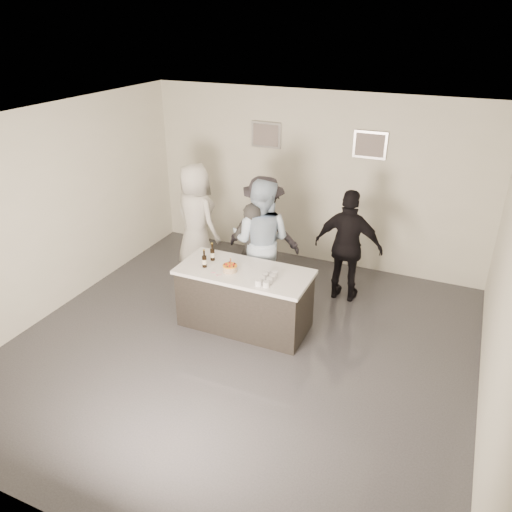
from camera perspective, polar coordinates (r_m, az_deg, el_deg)
name	(u,v)px	position (r m, az deg, el deg)	size (l,w,h in m)	color
floor	(241,346)	(6.92, -1.70, -10.27)	(6.00, 6.00, 0.00)	#3D3D42
ceiling	(238,123)	(5.68, -2.11, 14.90)	(6.00, 6.00, 0.00)	white
wall_back	(314,180)	(8.77, 6.70, 8.65)	(6.00, 0.04, 3.00)	silver
wall_front	(65,403)	(4.09, -21.03, -15.46)	(6.00, 0.04, 3.00)	silver
wall_left	(53,212)	(7.84, -22.15, 4.73)	(0.04, 6.00, 3.00)	silver
wall_right	(506,297)	(5.68, 26.68, -4.24)	(0.04, 6.00, 3.00)	silver
picture_left	(266,135)	(8.86, 1.17, 13.68)	(0.54, 0.04, 0.44)	#B2B2B7
picture_right	(370,145)	(8.35, 12.90, 12.28)	(0.54, 0.04, 0.44)	#B2B2B7
bar_counter	(245,298)	(7.10, -1.31, -4.87)	(1.86, 0.86, 0.90)	white
cake	(230,269)	(6.85, -2.99, -1.45)	(0.20, 0.20, 0.08)	orange
beer_bottle_a	(212,252)	(7.13, -5.01, 0.47)	(0.07, 0.07, 0.26)	black
beer_bottle_b	(204,259)	(6.95, -5.93, -0.31)	(0.07, 0.07, 0.26)	black
tumbler_cluster	(267,278)	(6.60, 1.27, -2.57)	(0.19, 0.40, 0.08)	#C77412
candles	(214,274)	(6.81, -4.82, -2.03)	(0.24, 0.08, 0.01)	pink
person_main_black	(252,253)	(7.57, -0.42, 0.33)	(0.59, 0.39, 1.62)	#272727
person_main_blue	(261,241)	(7.59, 0.58, 1.74)	(0.95, 0.74, 1.95)	silver
person_guest_left	(196,218)	(8.56, -6.86, 4.28)	(0.93, 0.60, 1.90)	silver
person_guest_right	(348,247)	(7.72, 10.49, 1.07)	(1.05, 0.44, 1.79)	black
person_guest_back	(263,231)	(8.08, 0.86, 2.84)	(1.18, 0.68, 1.83)	#2B2830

